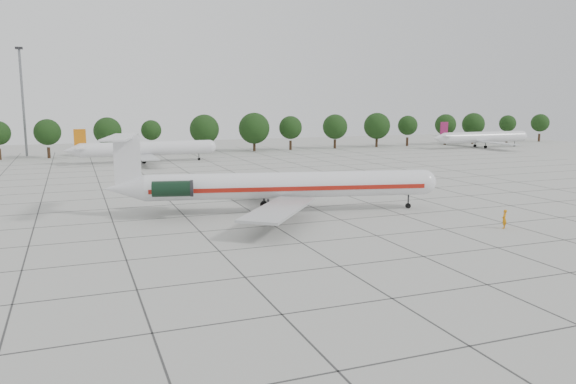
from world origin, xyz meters
name	(u,v)px	position (x,y,z in m)	size (l,w,h in m)	color
ground	(274,226)	(0.00, 0.00, 0.00)	(260.00, 260.00, 0.00)	#B1B1AA
apron_joints	(236,202)	(0.00, 15.00, 0.01)	(170.00, 170.00, 0.02)	#383838
main_airliner	(271,185)	(2.12, 6.92, 3.30)	(39.39, 30.54, 9.34)	silver
ground_crew	(504,219)	(22.10, -9.94, 1.00)	(0.73, 0.48, 2.00)	orange
bg_airliner_c	(146,149)	(-4.92, 67.89, 2.91)	(28.24, 27.20, 7.40)	silver
bg_airliner_e	(483,137)	(88.25, 72.35, 2.91)	(28.24, 27.20, 7.40)	silver
tree_line	(108,131)	(-11.68, 85.00, 5.98)	(249.86, 8.44, 10.22)	#332114
floodlight_mast	(22,96)	(-30.00, 92.00, 14.28)	(1.60, 1.60, 25.45)	slate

